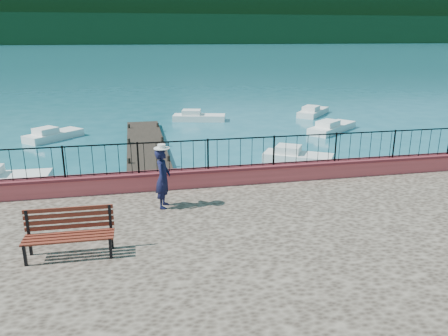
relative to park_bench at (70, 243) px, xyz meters
name	(u,v)px	position (x,y,z in m)	size (l,w,h in m)	color
ground	(245,275)	(4.10, 0.34, -1.52)	(2000.00, 2000.00, 0.00)	#19596B
parapet	(217,177)	(4.10, 4.04, -0.03)	(28.00, 0.46, 0.58)	#CA494E
railing	(217,154)	(4.10, 4.04, 0.74)	(27.00, 0.05, 0.95)	black
dock	(147,154)	(2.10, 12.34, -1.37)	(2.00, 16.00, 0.30)	#2D231C
far_forest	(132,30)	(4.10, 300.34, 7.48)	(900.00, 60.00, 18.00)	black
foothills	(131,13)	(4.10, 360.34, 20.48)	(900.00, 120.00, 44.00)	black
companion_hill	(300,39)	(224.10, 560.34, -1.52)	(448.00, 384.00, 180.00)	#142D23
park_bench	(70,243)	(0.00, 0.00, 0.00)	(1.94, 0.67, 1.07)	black
person	(163,178)	(2.25, 2.49, 0.54)	(0.63, 0.41, 1.72)	black
hat	(162,146)	(2.25, 2.49, 1.47)	(0.44, 0.44, 0.12)	silver
boat_0	(0,175)	(-3.98, 9.27, -1.12)	(3.92, 1.30, 0.80)	white
boat_1	(298,154)	(9.21, 9.90, -1.12)	(3.25, 1.30, 0.80)	silver
boat_2	(332,125)	(13.91, 16.11, -1.12)	(4.23, 1.30, 0.80)	white
boat_3	(54,133)	(-3.13, 17.42, -1.12)	(3.36, 1.30, 0.80)	silver
boat_4	(199,115)	(6.15, 21.42, -1.12)	(3.68, 1.30, 0.80)	silver
boat_5	(313,110)	(15.05, 21.87, -1.12)	(3.80, 1.30, 0.80)	silver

